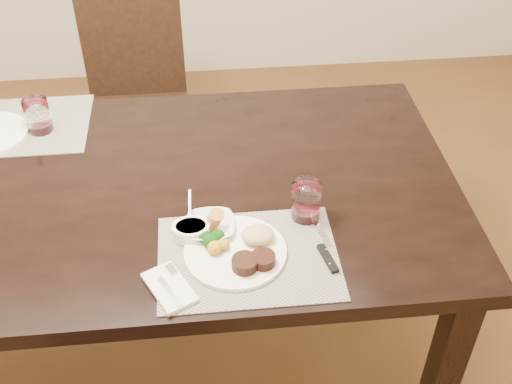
{
  "coord_description": "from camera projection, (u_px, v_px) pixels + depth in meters",
  "views": [
    {
      "loc": [
        0.26,
        -1.45,
        1.94
      ],
      "look_at": [
        0.4,
        -0.13,
        0.82
      ],
      "focal_mm": 45.0,
      "sensor_mm": 36.0,
      "label": 1
    }
  ],
  "objects": [
    {
      "name": "dining_table",
      "position": [
        118.0,
        211.0,
        1.9
      ],
      "size": [
        2.0,
        1.0,
        0.75
      ],
      "color": "black",
      "rests_on": "ground"
    },
    {
      "name": "ground_plane",
      "position": [
        143.0,
        348.0,
        2.33
      ],
      "size": [
        4.5,
        4.5,
        0.0
      ],
      "primitive_type": "plane",
      "color": "#4D2D19",
      "rests_on": "ground"
    },
    {
      "name": "cracker_bowl",
      "position": [
        210.0,
        226.0,
        1.7
      ],
      "size": [
        0.13,
        0.13,
        0.06
      ],
      "rotation": [
        0.0,
        0.0,
        0.01
      ],
      "color": "white",
      "rests_on": "placemat_near"
    },
    {
      "name": "napkin_fork",
      "position": [
        170.0,
        287.0,
        1.55
      ],
      "size": [
        0.14,
        0.17,
        0.01
      ],
      "rotation": [
        0.0,
        0.0,
        0.48
      ],
      "color": "silver",
      "rests_on": "placemat_near"
    },
    {
      "name": "wine_glass_far",
      "position": [
        38.0,
        117.0,
        2.04
      ],
      "size": [
        0.08,
        0.08,
        0.11
      ],
      "rotation": [
        0.0,
        0.0,
        -0.08
      ],
      "color": "white",
      "rests_on": "placemat_far"
    },
    {
      "name": "chair_far",
      "position": [
        137.0,
        94.0,
        2.72
      ],
      "size": [
        0.42,
        0.42,
        0.9
      ],
      "color": "black",
      "rests_on": "ground"
    },
    {
      "name": "wine_glass_near",
      "position": [
        306.0,
        202.0,
        1.73
      ],
      "size": [
        0.08,
        0.08,
        0.11
      ],
      "rotation": [
        0.0,
        0.0,
        0.07
      ],
      "color": "white",
      "rests_on": "placemat_near"
    },
    {
      "name": "placemat_far",
      "position": [
        18.0,
        126.0,
        2.09
      ],
      "size": [
        0.46,
        0.34,
        0.0
      ],
      "primitive_type": "cube",
      "color": "gray",
      "rests_on": "dining_table"
    },
    {
      "name": "sauce_ramekin",
      "position": [
        191.0,
        230.0,
        1.68
      ],
      "size": [
        0.1,
        0.15,
        0.08
      ],
      "rotation": [
        0.0,
        0.0,
        -0.07
      ],
      "color": "white",
      "rests_on": "placemat_near"
    },
    {
      "name": "placemat_near",
      "position": [
        248.0,
        257.0,
        1.64
      ],
      "size": [
        0.46,
        0.34,
        0.0
      ],
      "primitive_type": "cube",
      "color": "gray",
      "rests_on": "dining_table"
    },
    {
      "name": "dinner_plate",
      "position": [
        240.0,
        250.0,
        1.64
      ],
      "size": [
        0.26,
        0.26,
        0.05
      ],
      "rotation": [
        0.0,
        0.0,
        -0.02
      ],
      "color": "white",
      "rests_on": "placemat_near"
    },
    {
      "name": "steak_knife",
      "position": [
        326.0,
        251.0,
        1.65
      ],
      "size": [
        0.05,
        0.23,
        0.01
      ],
      "rotation": [
        0.0,
        0.0,
        0.22
      ],
      "color": "white",
      "rests_on": "placemat_near"
    }
  ]
}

